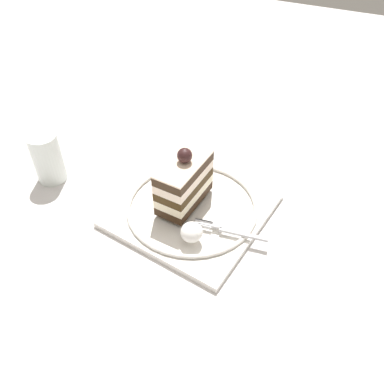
# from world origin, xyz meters

# --- Properties ---
(ground_plane) EXTENTS (2.40, 2.40, 0.00)m
(ground_plane) POSITION_xyz_m (0.00, 0.00, 0.00)
(ground_plane) COLOR silver
(dessert_plate) EXTENTS (0.27, 0.27, 0.02)m
(dessert_plate) POSITION_xyz_m (0.03, -0.01, 0.01)
(dessert_plate) COLOR white
(dessert_plate) RESTS_ON ground_plane
(cake_slice) EXTENTS (0.11, 0.06, 0.11)m
(cake_slice) POSITION_xyz_m (0.03, 0.01, 0.06)
(cake_slice) COLOR #311E0F
(cake_slice) RESTS_ON dessert_plate
(whipped_cream_dollop) EXTENTS (0.04, 0.04, 0.03)m
(whipped_cream_dollop) POSITION_xyz_m (-0.04, -0.04, 0.03)
(whipped_cream_dollop) COLOR white
(whipped_cream_dollop) RESTS_ON dessert_plate
(fork) EXTENTS (0.03, 0.12, 0.00)m
(fork) POSITION_xyz_m (0.00, -0.09, 0.02)
(fork) COLOR silver
(fork) RESTS_ON dessert_plate
(drink_glass_near) EXTENTS (0.05, 0.05, 0.10)m
(drink_glass_near) POSITION_xyz_m (0.00, 0.27, 0.04)
(drink_glass_near) COLOR white
(drink_glass_near) RESTS_ON ground_plane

